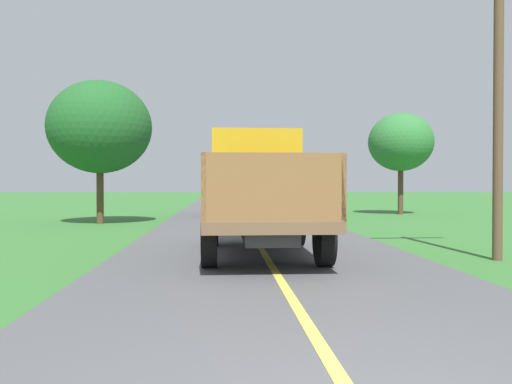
% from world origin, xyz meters
% --- Properties ---
extents(banana_truck_near, '(2.38, 5.82, 2.80)m').
position_xyz_m(banana_truck_near, '(-0.10, 9.14, 1.46)').
color(banana_truck_near, '#2D2D30').
rests_on(banana_truck_near, road_surface).
extents(banana_truck_far, '(2.38, 5.81, 2.80)m').
position_xyz_m(banana_truck_far, '(-0.22, 23.86, 1.47)').
color(banana_truck_far, '#2D2D30').
rests_on(banana_truck_far, road_surface).
extents(utility_pole_roadside, '(2.19, 0.20, 7.32)m').
position_xyz_m(utility_pole_roadside, '(4.80, 7.75, 3.98)').
color(utility_pole_roadside, brown).
rests_on(utility_pole_roadside, ground).
extents(roadside_tree_near_left, '(3.36, 3.36, 5.29)m').
position_xyz_m(roadside_tree_near_left, '(8.43, 24.18, 3.76)').
color(roadside_tree_near_left, '#4C3823').
rests_on(roadside_tree_near_left, ground).
extents(roadside_tree_mid_right, '(4.10, 4.10, 5.70)m').
position_xyz_m(roadside_tree_mid_right, '(-5.76, 18.59, 3.85)').
color(roadside_tree_mid_right, '#4C3823').
rests_on(roadside_tree_mid_right, ground).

